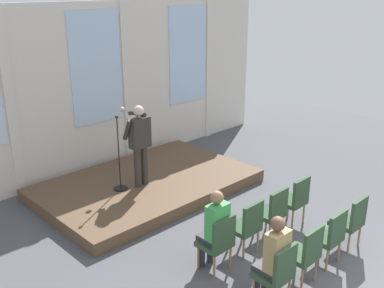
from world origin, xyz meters
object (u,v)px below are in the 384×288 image
(chair_r0_c0, at_px, (218,240))
(chair_r0_c1, at_px, (247,224))
(audience_r0_c0, at_px, (215,226))
(chair_r0_c3, at_px, (295,198))
(mic_stand, at_px, (120,174))
(chair_r1_c1, at_px, (305,252))
(chair_r1_c3, at_px, (351,219))
(chair_r1_c0, at_px, (277,271))
(chair_r0_c2, at_px, (273,210))
(speaker, at_px, (139,140))
(chair_r1_c2, at_px, (330,234))
(audience_r1_c0, at_px, (274,256))

(chair_r0_c0, distance_m, chair_r0_c1, 0.68)
(audience_r0_c0, bearing_deg, chair_r0_c3, -2.26)
(mic_stand, relative_size, chair_r1_c1, 1.65)
(chair_r1_c3, bearing_deg, mic_stand, 112.52)
(chair_r0_c3, relative_size, chair_r1_c0, 1.00)
(mic_stand, relative_size, chair_r0_c2, 1.65)
(speaker, distance_m, chair_r1_c0, 4.11)
(chair_r0_c0, relative_size, chair_r1_c3, 1.00)
(chair_r1_c2, bearing_deg, chair_r0_c0, 141.51)
(chair_r0_c0, xyz_separation_m, chair_r1_c2, (1.36, -1.08, 0.00))
(chair_r0_c3, height_order, audience_r1_c0, audience_r1_c0)
(chair_r1_c0, bearing_deg, chair_r0_c1, 57.84)
(audience_r1_c0, xyz_separation_m, chair_r1_c1, (0.68, -0.08, -0.21))
(chair_r0_c1, bearing_deg, chair_r0_c2, 0.00)
(speaker, relative_size, chair_r1_c0, 1.80)
(speaker, bearing_deg, audience_r1_c0, -101.21)
(chair_r0_c3, bearing_deg, chair_r0_c1, 180.00)
(audience_r1_c0, bearing_deg, chair_r0_c0, 90.00)
(chair_r0_c2, distance_m, chair_r1_c0, 1.74)
(speaker, xyz_separation_m, mic_stand, (-0.43, 0.12, -0.65))
(mic_stand, bearing_deg, chair_r1_c2, -76.05)
(chair_r0_c3, bearing_deg, chair_r1_c1, -141.51)
(chair_r1_c1, bearing_deg, chair_r0_c1, 90.00)
(audience_r1_c0, bearing_deg, chair_r1_c3, -2.25)
(mic_stand, xyz_separation_m, audience_r1_c0, (-0.34, -4.02, 0.15))
(chair_r0_c0, bearing_deg, mic_stand, 83.49)
(speaker, distance_m, chair_r1_c1, 4.04)
(mic_stand, height_order, chair_r0_c2, mic_stand)
(chair_r0_c0, height_order, chair_r0_c2, same)
(chair_r0_c0, relative_size, audience_r0_c0, 0.70)
(chair_r0_c2, distance_m, chair_r1_c3, 1.28)
(audience_r1_c0, bearing_deg, mic_stand, 85.10)
(audience_r0_c0, relative_size, chair_r0_c2, 1.42)
(audience_r0_c0, bearing_deg, chair_r0_c0, -90.00)
(chair_r1_c1, distance_m, chair_r1_c2, 0.68)
(chair_r0_c2, distance_m, audience_r1_c0, 1.70)
(chair_r0_c1, height_order, chair_r0_c2, same)
(chair_r1_c2, bearing_deg, speaker, 98.44)
(speaker, height_order, audience_r1_c0, speaker)
(audience_r1_c0, bearing_deg, chair_r0_c3, 26.14)
(chair_r0_c0, bearing_deg, chair_r0_c1, 0.00)
(chair_r0_c3, height_order, chair_r1_c1, same)
(chair_r0_c0, xyz_separation_m, audience_r0_c0, (0.00, 0.08, 0.21))
(chair_r0_c2, bearing_deg, audience_r1_c0, -143.64)
(mic_stand, xyz_separation_m, chair_r1_c0, (-0.34, -4.10, -0.05))
(chair_r0_c0, relative_size, chair_r1_c0, 1.00)
(chair_r0_c0, distance_m, chair_r1_c1, 1.28)
(mic_stand, height_order, chair_r1_c3, mic_stand)
(chair_r1_c1, bearing_deg, chair_r1_c3, 0.00)
(chair_r0_c0, xyz_separation_m, chair_r0_c1, (0.68, 0.00, 0.00))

